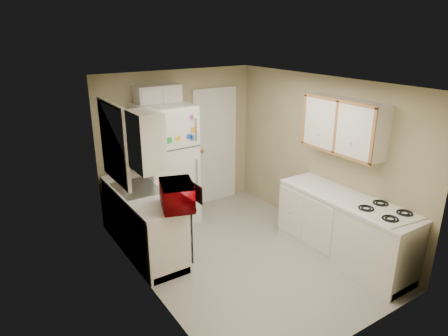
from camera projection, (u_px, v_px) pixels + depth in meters
floor at (243, 254)px, 5.64m from camera, size 3.80×3.80×0.00m
ceiling at (247, 83)px, 4.84m from camera, size 3.80×3.80×0.00m
wall_left at (145, 199)px, 4.52m from camera, size 3.80×3.80×0.00m
wall_right at (321, 157)px, 5.96m from camera, size 3.80×3.80×0.00m
wall_back at (179, 142)px, 6.74m from camera, size 2.80×2.80×0.00m
wall_front at (364, 234)px, 3.74m from camera, size 2.80×2.80×0.00m
left_counter at (143, 221)px, 5.63m from camera, size 0.60×1.80×0.90m
dishwasher at (181, 230)px, 5.30m from camera, size 0.03×0.58×0.72m
sink at (137, 191)px, 5.61m from camera, size 0.54×0.74×0.16m
microwave at (177, 196)px, 4.96m from camera, size 0.65×0.49×0.38m
soap_bottle at (125, 176)px, 5.78m from camera, size 0.10×0.10×0.18m
window_blinds at (114, 143)px, 5.23m from camera, size 0.10×0.98×1.08m
upper_cabinet_left at (146, 141)px, 4.57m from camera, size 0.30×0.45×0.70m
refrigerator at (166, 166)px, 6.29m from camera, size 0.82×0.79×1.94m
cabinet_over_fridge at (158, 98)px, 6.15m from camera, size 0.70×0.30×0.40m
interior_door at (215, 146)px, 7.13m from camera, size 0.86×0.06×2.08m
right_counter at (344, 228)px, 5.43m from camera, size 0.60×2.00×0.90m
stove at (380, 245)px, 5.03m from camera, size 0.67×0.79×0.87m
upper_cabinet_right at (344, 126)px, 5.29m from camera, size 0.30×1.20×0.70m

